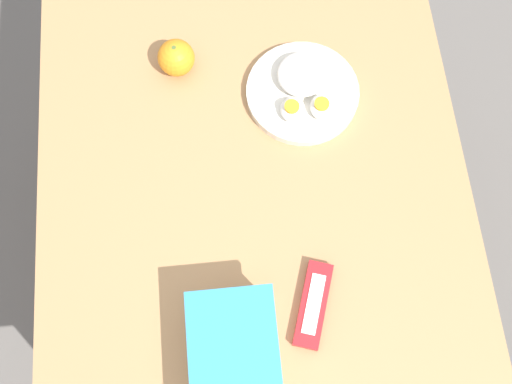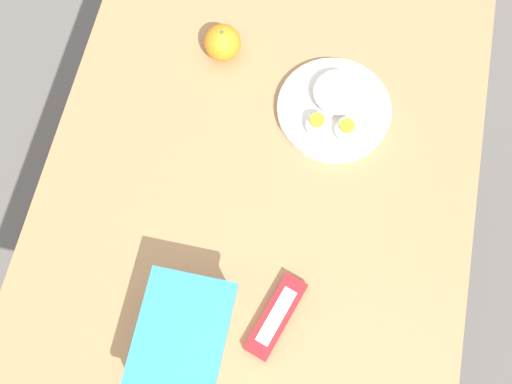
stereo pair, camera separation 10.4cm
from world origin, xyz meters
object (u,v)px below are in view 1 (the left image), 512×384
rice_plate (303,90)px  candy_bar (313,305)px  orange_fruit (176,58)px  food_container (235,357)px

rice_plate → candy_bar: bearing=175.6°
candy_bar → orange_fruit: bearing=22.7°
food_container → candy_bar: 0.16m
orange_fruit → rice_plate: bearing=-109.2°
orange_fruit → food_container: bearing=-173.5°
food_container → rice_plate: food_container is taller
food_container → orange_fruit: food_container is taller
rice_plate → candy_bar: rice_plate is taller
food_container → candy_bar: (0.07, -0.14, -0.03)m
rice_plate → orange_fruit: bearing=70.8°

